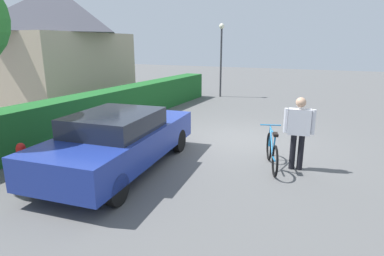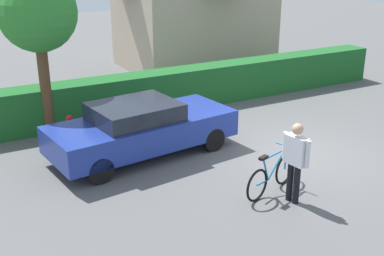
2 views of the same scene
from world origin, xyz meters
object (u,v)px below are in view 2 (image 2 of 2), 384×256
Objects in this scene: parked_car_near at (141,128)px; fire_hydrant at (70,129)px; person_rider at (295,157)px; bicycle at (271,175)px; tree_kerbside at (38,15)px.

parked_car_near is 2.07m from fire_hydrant.
person_rider is at bearing -64.89° from parked_car_near.
parked_car_near is at bearing 115.11° from person_rider.
parked_car_near is 3.52m from bicycle.
tree_kerbside is at bearing 118.39° from person_rider.
parked_car_near is at bearing 116.83° from bicycle.
parked_car_near is 5.89× the size of fire_hydrant.
parked_car_near is 2.87× the size of bicycle.
person_rider is at bearing -59.46° from fire_hydrant.
bicycle is at bearing -63.17° from parked_car_near.
bicycle is at bearing 104.04° from person_rider.
person_rider is 6.07m from fire_hydrant.
person_rider reaches higher than fire_hydrant.
parked_car_near reaches higher than bicycle.
tree_kerbside is 3.04m from fire_hydrant.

